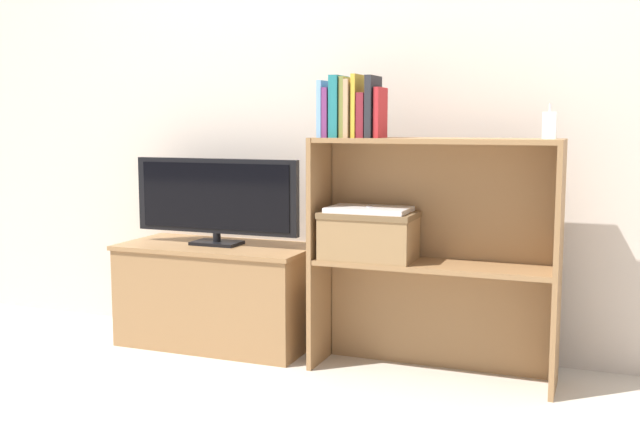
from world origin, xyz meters
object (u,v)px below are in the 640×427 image
at_px(tv_stand, 218,294).
at_px(laptop, 369,209).
at_px(book_tan, 352,109).
at_px(tv, 216,198).
at_px(book_skyblue, 325,109).
at_px(baby_monitor, 549,125).
at_px(book_plum, 331,113).
at_px(book_charcoal, 373,107).
at_px(book_teal, 339,107).
at_px(book_mustard, 358,106).
at_px(book_maroon, 364,115).
at_px(storage_basket_left, 369,233).
at_px(book_olive, 346,107).
at_px(book_crimson, 380,113).

bearing_deg(tv_stand, laptop, -6.95).
bearing_deg(book_tan, tv, 171.37).
height_order(book_skyblue, baby_monitor, book_skyblue).
bearing_deg(book_plum, book_charcoal, 0.00).
height_order(book_plum, book_teal, book_teal).
distance_m(tv, laptop, 0.77).
height_order(tv_stand, book_plum, book_plum).
bearing_deg(book_tan, book_skyblue, 180.00).
bearing_deg(laptop, book_charcoal, -37.14).
bearing_deg(book_mustard, tv, 171.69).
height_order(book_plum, book_maroon, book_plum).
relative_size(book_teal, book_maroon, 1.40).
bearing_deg(book_charcoal, storage_basket_left, 142.86).
xyz_separation_m(book_maroon, laptop, (0.02, 0.01, -0.38)).
relative_size(tv, book_maroon, 4.55).
height_order(storage_basket_left, laptop, laptop).
height_order(tv_stand, book_tan, book_tan).
distance_m(book_plum, book_maroon, 0.14).
bearing_deg(storage_basket_left, book_skyblue, -176.03).
bearing_deg(baby_monitor, tv_stand, 176.94).
height_order(tv_stand, storage_basket_left, storage_basket_left).
distance_m(book_tan, storage_basket_left, 0.51).
bearing_deg(storage_basket_left, tv, 173.16).
bearing_deg(book_skyblue, book_maroon, 0.00).
bearing_deg(book_mustard, laptop, 15.61).
relative_size(book_olive, baby_monitor, 1.85).
bearing_deg(book_tan, book_olive, 180.00).
distance_m(tv, book_skyblue, 0.70).
height_order(book_tan, book_mustard, book_mustard).
bearing_deg(laptop, book_teal, -174.23).
bearing_deg(book_skyblue, storage_basket_left, 3.97).
bearing_deg(laptop, baby_monitor, 1.24).
relative_size(tv, book_tan, 3.50).
relative_size(book_mustard, book_maroon, 1.41).
bearing_deg(book_teal, book_skyblue, 180.00).
distance_m(book_skyblue, book_mustard, 0.14).
relative_size(book_tan, book_maroon, 1.30).
bearing_deg(book_teal, baby_monitor, 1.95).
height_order(tv_stand, book_skyblue, book_skyblue).
height_order(baby_monitor, laptop, baby_monitor).
bearing_deg(book_skyblue, book_plum, -0.00).
distance_m(tv, book_plum, 0.72).
bearing_deg(baby_monitor, book_teal, -178.05).
distance_m(tv, book_teal, 0.76).
height_order(book_teal, storage_basket_left, book_teal).
height_order(book_maroon, book_crimson, book_crimson).
bearing_deg(baby_monitor, book_maroon, -177.74).
bearing_deg(book_maroon, book_skyblue, -180.00).
distance_m(tv_stand, book_skyblue, 1.03).
relative_size(book_olive, book_tan, 1.05).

